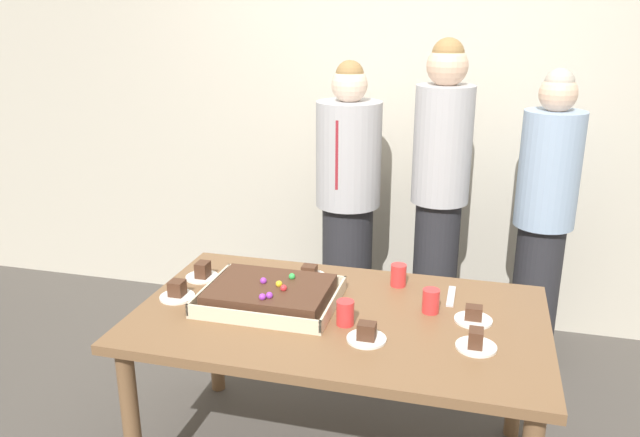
{
  "coord_description": "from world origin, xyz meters",
  "views": [
    {
      "loc": [
        0.51,
        -2.26,
        1.91
      ],
      "look_at": [
        -0.12,
        0.15,
        1.09
      ],
      "focal_mm": 35.3,
      "sensor_mm": 36.0,
      "label": 1
    }
  ],
  "objects_px": {
    "plated_slice_far_left": "(310,274)",
    "person_serving_front": "(348,204)",
    "sheet_cake": "(270,295)",
    "plated_slice_near_right": "(202,273)",
    "person_striped_tie_right": "(439,196)",
    "drink_cup_far_end": "(398,275)",
    "party_table": "(339,332)",
    "drink_cup_nearest": "(431,301)",
    "plated_slice_center_back": "(473,317)",
    "drink_cup_middle": "(345,313)",
    "plated_slice_far_right": "(367,335)",
    "plated_slice_near_left": "(476,342)",
    "plated_slice_center_front": "(177,292)",
    "cake_server_utensil": "(451,296)",
    "person_green_shirt_behind": "(544,218)"
  },
  "relations": [
    {
      "from": "plated_slice_center_back",
      "to": "person_striped_tie_right",
      "type": "relative_size",
      "value": 0.08
    },
    {
      "from": "drink_cup_nearest",
      "to": "person_green_shirt_behind",
      "type": "height_order",
      "value": "person_green_shirt_behind"
    },
    {
      "from": "party_table",
      "to": "plated_slice_near_right",
      "type": "height_order",
      "value": "plated_slice_near_right"
    },
    {
      "from": "cake_server_utensil",
      "to": "person_serving_front",
      "type": "distance_m",
      "value": 1.09
    },
    {
      "from": "party_table",
      "to": "sheet_cake",
      "type": "bearing_deg",
      "value": 176.59
    },
    {
      "from": "person_striped_tie_right",
      "to": "drink_cup_nearest",
      "type": "bearing_deg",
      "value": 32.27
    },
    {
      "from": "plated_slice_near_left",
      "to": "drink_cup_far_end",
      "type": "xyz_separation_m",
      "value": [
        -0.35,
        0.48,
        0.03
      ]
    },
    {
      "from": "drink_cup_middle",
      "to": "sheet_cake",
      "type": "bearing_deg",
      "value": 163.3
    },
    {
      "from": "drink_cup_far_end",
      "to": "person_serving_front",
      "type": "xyz_separation_m",
      "value": [
        -0.41,
        0.81,
        0.06
      ]
    },
    {
      "from": "sheet_cake",
      "to": "plated_slice_far_left",
      "type": "xyz_separation_m",
      "value": [
        0.09,
        0.3,
        -0.02
      ]
    },
    {
      "from": "person_serving_front",
      "to": "person_striped_tie_right",
      "type": "height_order",
      "value": "person_striped_tie_right"
    },
    {
      "from": "sheet_cake",
      "to": "person_striped_tie_right",
      "type": "bearing_deg",
      "value": 60.91
    },
    {
      "from": "plated_slice_far_right",
      "to": "drink_cup_nearest",
      "type": "relative_size",
      "value": 1.5
    },
    {
      "from": "drink_cup_far_end",
      "to": "person_serving_front",
      "type": "height_order",
      "value": "person_serving_front"
    },
    {
      "from": "sheet_cake",
      "to": "plated_slice_far_left",
      "type": "height_order",
      "value": "sheet_cake"
    },
    {
      "from": "plated_slice_near_left",
      "to": "plated_slice_center_front",
      "type": "relative_size",
      "value": 1.0
    },
    {
      "from": "party_table",
      "to": "person_serving_front",
      "type": "bearing_deg",
      "value": 100.78
    },
    {
      "from": "person_serving_front",
      "to": "person_striped_tie_right",
      "type": "distance_m",
      "value": 0.53
    },
    {
      "from": "party_table",
      "to": "plated_slice_near_right",
      "type": "relative_size",
      "value": 11.06
    },
    {
      "from": "plated_slice_center_back",
      "to": "drink_cup_far_end",
      "type": "distance_m",
      "value": 0.43
    },
    {
      "from": "plated_slice_center_front",
      "to": "drink_cup_far_end",
      "type": "distance_m",
      "value": 0.97
    },
    {
      "from": "person_serving_front",
      "to": "drink_cup_nearest",
      "type": "bearing_deg",
      "value": 33.34
    },
    {
      "from": "plated_slice_center_front",
      "to": "cake_server_utensil",
      "type": "relative_size",
      "value": 0.75
    },
    {
      "from": "person_serving_front",
      "to": "plated_slice_near_left",
      "type": "bearing_deg",
      "value": 34.94
    },
    {
      "from": "plated_slice_far_left",
      "to": "drink_cup_nearest",
      "type": "xyz_separation_m",
      "value": [
        0.57,
        -0.21,
        0.03
      ]
    },
    {
      "from": "sheet_cake",
      "to": "drink_cup_nearest",
      "type": "height_order",
      "value": "sheet_cake"
    },
    {
      "from": "party_table",
      "to": "person_serving_front",
      "type": "distance_m",
      "value": 1.18
    },
    {
      "from": "plated_slice_near_right",
      "to": "person_serving_front",
      "type": "distance_m",
      "value": 1.08
    },
    {
      "from": "sheet_cake",
      "to": "drink_cup_far_end",
      "type": "xyz_separation_m",
      "value": [
        0.5,
        0.32,
        0.01
      ]
    },
    {
      "from": "plated_slice_near_left",
      "to": "plated_slice_far_right",
      "type": "relative_size",
      "value": 1.0
    },
    {
      "from": "person_striped_tie_right",
      "to": "drink_cup_middle",
      "type": "bearing_deg",
      "value": 16.85
    },
    {
      "from": "plated_slice_center_back",
      "to": "person_serving_front",
      "type": "height_order",
      "value": "person_serving_front"
    },
    {
      "from": "plated_slice_center_back",
      "to": "drink_cup_middle",
      "type": "height_order",
      "value": "drink_cup_middle"
    },
    {
      "from": "plated_slice_far_left",
      "to": "person_serving_front",
      "type": "height_order",
      "value": "person_serving_front"
    },
    {
      "from": "sheet_cake",
      "to": "plated_slice_near_right",
      "type": "bearing_deg",
      "value": 156.82
    },
    {
      "from": "plated_slice_near_left",
      "to": "plated_slice_far_left",
      "type": "relative_size",
      "value": 1.0
    },
    {
      "from": "plated_slice_center_front",
      "to": "person_striped_tie_right",
      "type": "distance_m",
      "value": 1.53
    },
    {
      "from": "drink_cup_middle",
      "to": "person_striped_tie_right",
      "type": "relative_size",
      "value": 0.06
    },
    {
      "from": "party_table",
      "to": "plated_slice_near_right",
      "type": "bearing_deg",
      "value": 165.1
    },
    {
      "from": "plated_slice_far_left",
      "to": "plated_slice_center_front",
      "type": "height_order",
      "value": "plated_slice_center_front"
    },
    {
      "from": "cake_server_utensil",
      "to": "person_striped_tie_right",
      "type": "xyz_separation_m",
      "value": [
        -0.13,
        0.83,
        0.21
      ]
    },
    {
      "from": "plated_slice_near_right",
      "to": "person_serving_front",
      "type": "relative_size",
      "value": 0.09
    },
    {
      "from": "party_table",
      "to": "drink_cup_far_end",
      "type": "bearing_deg",
      "value": 60.15
    },
    {
      "from": "party_table",
      "to": "person_striped_tie_right",
      "type": "xyz_separation_m",
      "value": [
        0.3,
        1.11,
        0.29
      ]
    },
    {
      "from": "drink_cup_nearest",
      "to": "person_striped_tie_right",
      "type": "distance_m",
      "value": 1.01
    },
    {
      "from": "plated_slice_near_right",
      "to": "drink_cup_nearest",
      "type": "relative_size",
      "value": 1.5
    },
    {
      "from": "drink_cup_nearest",
      "to": "drink_cup_far_end",
      "type": "distance_m",
      "value": 0.28
    },
    {
      "from": "plated_slice_far_right",
      "to": "plated_slice_far_left",
      "type": "bearing_deg",
      "value": 125.58
    },
    {
      "from": "plated_slice_center_back",
      "to": "cake_server_utensil",
      "type": "relative_size",
      "value": 0.75
    },
    {
      "from": "plated_slice_far_left",
      "to": "person_striped_tie_right",
      "type": "relative_size",
      "value": 0.08
    }
  ]
}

